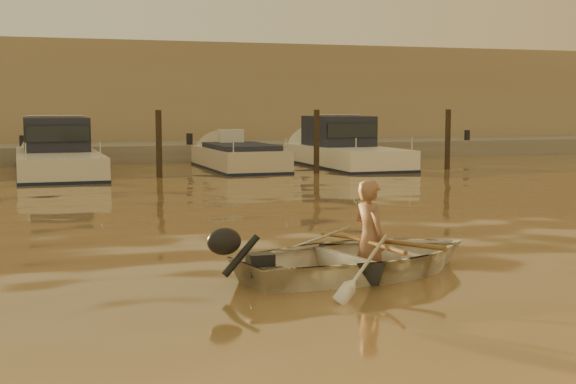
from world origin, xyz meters
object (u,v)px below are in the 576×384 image
object	(u,v)px
moored_boat_3	(239,162)
waterfront_building	(114,99)
moored_boat_2	(58,154)
dinghy	(363,257)
person	(370,239)
moored_boat_4	(345,149)

from	to	relation	value
moored_boat_3	waterfront_building	xyz separation A→B (m)	(-2.84, 11.00, 2.17)
moored_boat_2	dinghy	bearing A→B (deg)	-79.96
person	waterfront_building	world-z (taller)	waterfront_building
person	moored_boat_2	size ratio (longest dim) A/B	0.19
moored_boat_4	waterfront_building	distance (m)	13.01
dinghy	waterfront_building	size ratio (longest dim) A/B	0.07
dinghy	moored_boat_4	xyz separation A→B (m)	(6.75, 16.73, 0.40)
moored_boat_3	person	bearing A→B (deg)	-99.45
waterfront_building	moored_boat_3	bearing A→B (deg)	-75.54
moored_boat_3	moored_boat_4	bearing A→B (deg)	0.00
moored_boat_2	moored_boat_4	size ratio (longest dim) A/B	1.10
person	dinghy	bearing A→B (deg)	90.00
moored_boat_4	moored_boat_2	bearing A→B (deg)	180.00
moored_boat_3	moored_boat_2	bearing A→B (deg)	180.00
dinghy	waterfront_building	bearing A→B (deg)	-11.10
person	waterfront_building	xyz separation A→B (m)	(-0.06, 27.71, 1.94)
dinghy	moored_boat_2	bearing A→B (deg)	-0.97
person	moored_boat_2	world-z (taller)	moored_boat_2
moored_boat_4	waterfront_building	bearing A→B (deg)	121.37
moored_boat_2	moored_boat_3	bearing A→B (deg)	0.00
moored_boat_3	dinghy	bearing A→B (deg)	-99.76
dinghy	person	bearing A→B (deg)	-90.00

